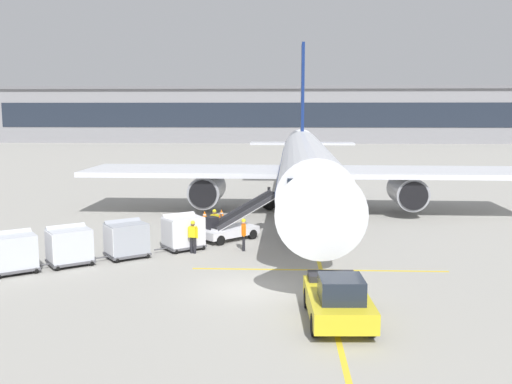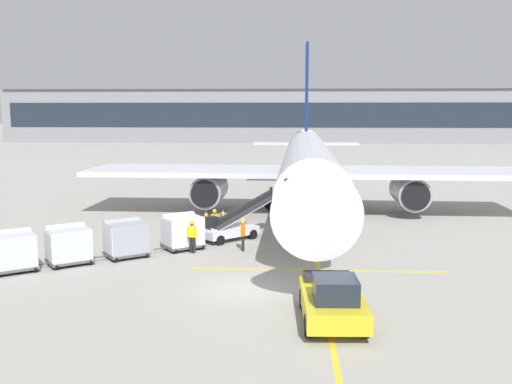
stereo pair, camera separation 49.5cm
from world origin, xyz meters
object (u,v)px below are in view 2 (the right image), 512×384
pushback_tug (333,300)px  ground_crew_by_carts (192,234)px  parked_airplane (308,165)px  safety_cone_engine_keepout (206,215)px  baggage_cart_lead (182,231)px  baggage_cart_fourth (12,250)px  baggage_cart_third (68,244)px  baggage_cart_second (126,238)px  ground_crew_marshaller (215,222)px  ground_crew_by_loader (243,232)px  safety_cone_wingtip (223,214)px  belt_loader (232,225)px

pushback_tug → ground_crew_by_carts: 11.56m
parked_airplane → safety_cone_engine_keepout: (-7.05, -3.30, -3.17)m
baggage_cart_lead → baggage_cart_fourth: bearing=-145.9°
baggage_cart_lead → baggage_cart_third: (-4.95, -3.38, 0.00)m
baggage_cart_second → ground_crew_by_carts: 3.41m
pushback_tug → ground_crew_marshaller: 14.25m
pushback_tug → baggage_cart_third: bearing=150.3°
baggage_cart_fourth → safety_cone_engine_keepout: (7.11, 13.09, -0.70)m
baggage_cart_third → ground_crew_by_loader: (8.24, 3.19, -0.00)m
ground_crew_marshaller → safety_cone_wingtip: size_ratio=2.73×
baggage_cart_third → safety_cone_engine_keepout: (5.01, 11.69, -0.70)m
baggage_cart_second → baggage_cart_third: bearing=-147.6°
baggage_cart_fourth → ground_crew_marshaller: baggage_cart_fourth is taller
ground_crew_marshaller → safety_cone_wingtip: bearing=92.3°
pushback_tug → ground_crew_marshaller: (-5.89, 12.98, 0.17)m
ground_crew_by_loader → ground_crew_marshaller: bearing=123.8°
ground_crew_marshaller → safety_cone_engine_keepout: 5.88m
baggage_cart_fourth → ground_crew_marshaller: bearing=41.2°
belt_loader → baggage_cart_third: (-7.39, -5.92, 0.19)m
ground_crew_by_loader → ground_crew_by_carts: 2.70m
baggage_cart_second → safety_cone_engine_keepout: baggage_cart_second is taller
parked_airplane → safety_cone_engine_keepout: size_ratio=66.90×
belt_loader → baggage_cart_fourth: bearing=-142.4°
parked_airplane → ground_crew_by_loader: (-3.81, -11.80, -2.48)m
pushback_tug → safety_cone_engine_keepout: pushback_tug is taller
parked_airplane → belt_loader: 10.54m
ground_crew_by_carts → safety_cone_wingtip: (0.47, 9.79, -0.69)m
baggage_cart_second → ground_crew_by_loader: baggage_cart_second is taller
baggage_cart_lead → ground_crew_by_loader: 3.30m
belt_loader → safety_cone_wingtip: 6.53m
ground_crew_by_carts → pushback_tug: bearing=-55.1°
baggage_cart_fourth → pushback_tug: (14.34, -5.57, -0.17)m
baggage_cart_fourth → safety_cone_engine_keepout: size_ratio=4.27×
baggage_cart_lead → baggage_cart_third: bearing=-145.7°
parked_airplane → ground_crew_by_loader: bearing=-107.9°
parked_airplane → safety_cone_engine_keepout: parked_airplane is taller
safety_cone_engine_keepout → safety_cone_wingtip: (1.10, 0.62, 0.01)m
belt_loader → ground_crew_marshaller: size_ratio=2.76×
baggage_cart_fourth → pushback_tug: size_ratio=0.60×
belt_loader → ground_crew_by_carts: bearing=-117.3°
baggage_cart_fourth → ground_crew_by_carts: (7.73, 3.91, -0.00)m
ground_crew_marshaller → safety_cone_wingtip: ground_crew_marshaller is taller
ground_crew_marshaller → safety_cone_engine_keepout: ground_crew_marshaller is taller
baggage_cart_third → ground_crew_marshaller: 8.75m
ground_crew_by_carts → parked_airplane: bearing=62.8°
parked_airplane → ground_crew_marshaller: parked_airplane is taller
baggage_cart_lead → baggage_cart_second: same height
baggage_cart_second → pushback_tug: size_ratio=0.60×
baggage_cart_lead → ground_crew_marshaller: bearing=61.9°
safety_cone_engine_keepout → pushback_tug: bearing=-68.8°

